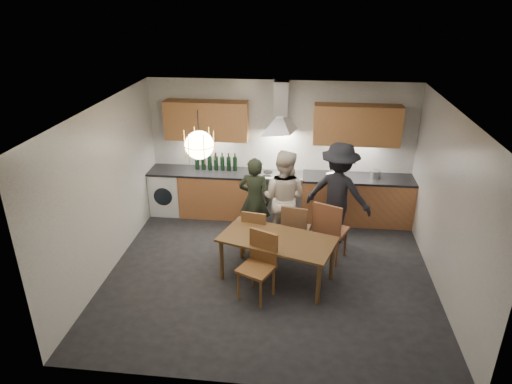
# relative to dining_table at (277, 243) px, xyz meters

# --- Properties ---
(ground) EXTENTS (5.00, 5.00, 0.00)m
(ground) POSITION_rel_dining_table_xyz_m (-0.12, 0.15, -0.63)
(ground) COLOR black
(ground) RESTS_ON ground
(room_shell) EXTENTS (5.02, 4.52, 2.61)m
(room_shell) POSITION_rel_dining_table_xyz_m (-0.12, 0.15, 1.08)
(room_shell) COLOR silver
(room_shell) RESTS_ON ground
(counter_run) EXTENTS (5.00, 0.62, 0.90)m
(counter_run) POSITION_rel_dining_table_xyz_m (-0.09, 2.10, -0.18)
(counter_run) COLOR #C57E4C
(counter_run) RESTS_ON ground
(range_stove) EXTENTS (0.90, 0.60, 0.92)m
(range_stove) POSITION_rel_dining_table_xyz_m (-0.12, 2.09, -0.18)
(range_stove) COLOR silver
(range_stove) RESTS_ON ground
(wall_fixtures) EXTENTS (4.30, 0.54, 1.10)m
(wall_fixtures) POSITION_rel_dining_table_xyz_m (-0.12, 2.21, 1.25)
(wall_fixtures) COLOR #C4834B
(wall_fixtures) RESTS_ON ground
(pendant_lamp) EXTENTS (0.43, 0.43, 0.70)m
(pendant_lamp) POSITION_rel_dining_table_xyz_m (-1.12, 0.05, 1.47)
(pendant_lamp) COLOR black
(pendant_lamp) RESTS_ON ground
(dining_table) EXTENTS (1.85, 1.31, 0.71)m
(dining_table) POSITION_rel_dining_table_xyz_m (0.00, 0.00, 0.00)
(dining_table) COLOR brown
(dining_table) RESTS_ON ground
(chair_back_left) EXTENTS (0.46, 0.46, 0.89)m
(chair_back_left) POSITION_rel_dining_table_xyz_m (-0.39, 0.54, -0.12)
(chair_back_left) COLOR brown
(chair_back_left) RESTS_ON ground
(chair_back_mid) EXTENTS (0.50, 0.50, 0.95)m
(chair_back_mid) POSITION_rel_dining_table_xyz_m (0.25, 0.68, -0.08)
(chair_back_mid) COLOR brown
(chair_back_mid) RESTS_ON ground
(chair_back_right) EXTENTS (0.63, 0.63, 1.06)m
(chair_back_right) POSITION_rel_dining_table_xyz_m (0.79, 0.60, -0.02)
(chair_back_right) COLOR brown
(chair_back_right) RESTS_ON ground
(chair_front) EXTENTS (0.59, 0.59, 0.99)m
(chair_front) POSITION_rel_dining_table_xyz_m (-0.22, -0.41, -0.06)
(chair_front) COLOR brown
(chair_front) RESTS_ON ground
(person_left) EXTENTS (0.60, 0.43, 1.53)m
(person_left) POSITION_rel_dining_table_xyz_m (-0.48, 1.18, 0.14)
(person_left) COLOR black
(person_left) RESTS_ON ground
(person_mid) EXTENTS (0.96, 0.83, 1.69)m
(person_mid) POSITION_rel_dining_table_xyz_m (0.02, 1.17, 0.22)
(person_mid) COLOR beige
(person_mid) RESTS_ON ground
(person_right) EXTENTS (1.31, 1.03, 1.78)m
(person_right) POSITION_rel_dining_table_xyz_m (0.95, 1.35, 0.27)
(person_right) COLOR black
(person_right) RESTS_ON ground
(mixing_bowl) EXTENTS (0.40, 0.40, 0.07)m
(mixing_bowl) POSITION_rel_dining_table_xyz_m (0.91, 2.00, 0.31)
(mixing_bowl) COLOR #BCBCC0
(mixing_bowl) RESTS_ON counter_run
(stock_pot) EXTENTS (0.24, 0.24, 0.13)m
(stock_pot) POSITION_rel_dining_table_xyz_m (1.66, 2.12, 0.34)
(stock_pot) COLOR #AAAAAD
(stock_pot) RESTS_ON counter_run
(wine_bottles) EXTENTS (0.82, 0.08, 0.35)m
(wine_bottles) POSITION_rel_dining_table_xyz_m (-1.34, 2.18, 0.45)
(wine_bottles) COLOR black
(wine_bottles) RESTS_ON counter_run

